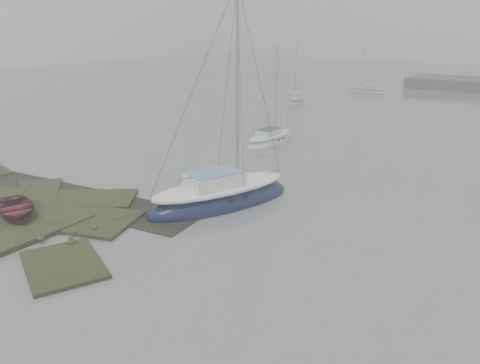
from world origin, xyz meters
name	(u,v)px	position (x,y,z in m)	size (l,w,h in m)	color
ground	(358,124)	(0.00, 30.00, 0.00)	(160.00, 160.00, 0.00)	slate
sailboat_main	(220,198)	(1.49, 7.65, 0.34)	(5.17, 8.10, 10.88)	#0B1434
sailboat_white	(270,141)	(-2.79, 19.61, 0.23)	(1.90, 5.32, 7.44)	silver
sailboat_far_a	(294,100)	(-10.44, 37.90, 0.23)	(3.76, 5.44, 7.35)	#ADB3B7
sailboat_far_c	(367,91)	(-6.47, 50.19, 0.22)	(5.33, 2.50, 7.23)	#B1B7BC
dinghy	(16,209)	(-4.81, 1.00, 0.56)	(2.32, 3.25, 0.67)	maroon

